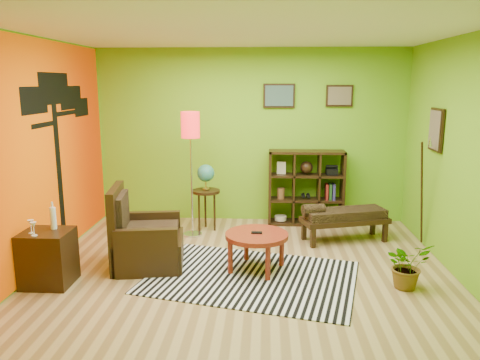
# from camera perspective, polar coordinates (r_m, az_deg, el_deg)

# --- Properties ---
(ground) EXTENTS (5.00, 5.00, 0.00)m
(ground) POSITION_cam_1_polar(r_m,az_deg,el_deg) (5.80, 0.51, -11.09)
(ground) COLOR tan
(ground) RESTS_ON ground
(room_shell) EXTENTS (5.04, 4.54, 2.82)m
(room_shell) POSITION_cam_1_polar(r_m,az_deg,el_deg) (5.38, -0.44, 6.95)
(room_shell) COLOR #6CAE19
(room_shell) RESTS_ON ground
(zebra_rug) EXTENTS (2.72, 2.18, 0.01)m
(zebra_rug) POSITION_cam_1_polar(r_m,az_deg,el_deg) (5.64, 1.38, -11.72)
(zebra_rug) COLOR silver
(zebra_rug) RESTS_ON ground
(coffee_table) EXTENTS (0.76, 0.76, 0.49)m
(coffee_table) POSITION_cam_1_polar(r_m,az_deg,el_deg) (5.71, 2.04, -7.14)
(coffee_table) COLOR maroon
(coffee_table) RESTS_ON ground
(armchair) EXTENTS (0.95, 0.95, 1.02)m
(armchair) POSITION_cam_1_polar(r_m,az_deg,el_deg) (5.99, -11.67, -7.42)
(armchair) COLOR black
(armchair) RESTS_ON ground
(side_cabinet) EXTENTS (0.53, 0.48, 0.94)m
(side_cabinet) POSITION_cam_1_polar(r_m,az_deg,el_deg) (5.77, -22.37, -8.73)
(side_cabinet) COLOR black
(side_cabinet) RESTS_ON ground
(floor_lamp) EXTENTS (0.28, 0.28, 1.85)m
(floor_lamp) POSITION_cam_1_polar(r_m,az_deg,el_deg) (6.80, -6.04, 5.33)
(floor_lamp) COLOR silver
(floor_lamp) RESTS_ON ground
(globe_table) EXTENTS (0.42, 0.42, 1.03)m
(globe_table) POSITION_cam_1_polar(r_m,az_deg,el_deg) (7.17, -4.18, -0.08)
(globe_table) COLOR black
(globe_table) RESTS_ON ground
(cube_shelf) EXTENTS (1.20, 0.35, 1.20)m
(cube_shelf) POSITION_cam_1_polar(r_m,az_deg,el_deg) (7.58, 8.15, -0.94)
(cube_shelf) COLOR black
(cube_shelf) RESTS_ON ground
(bench) EXTENTS (1.32, 0.77, 0.58)m
(bench) POSITION_cam_1_polar(r_m,az_deg,el_deg) (6.90, 12.40, -4.35)
(bench) COLOR black
(bench) RESTS_ON ground
(potted_plant) EXTENTS (0.64, 0.67, 0.42)m
(potted_plant) POSITION_cam_1_polar(r_m,az_deg,el_deg) (5.62, 19.66, -10.27)
(potted_plant) COLOR #26661E
(potted_plant) RESTS_ON ground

